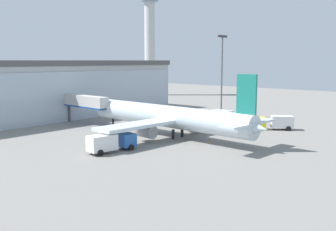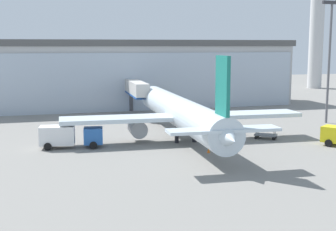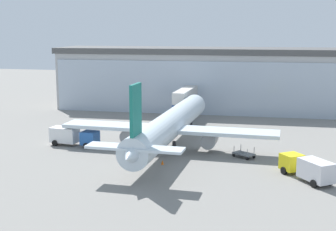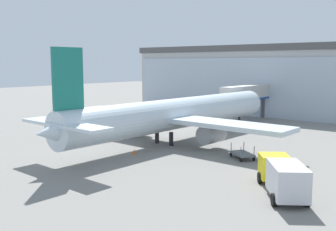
% 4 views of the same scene
% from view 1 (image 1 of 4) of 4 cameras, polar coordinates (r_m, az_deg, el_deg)
% --- Properties ---
extents(ground, '(240.00, 240.00, 0.00)m').
position_cam_1_polar(ground, '(65.91, 2.57, -3.40)').
color(ground, gray).
extents(terminal_building, '(63.99, 15.50, 13.04)m').
position_cam_1_polar(terminal_building, '(93.43, -15.64, 3.71)').
color(terminal_building, '#AAAAAA').
rests_on(terminal_building, ground).
extents(jet_bridge, '(2.59, 14.32, 5.94)m').
position_cam_1_polar(jet_bridge, '(82.43, -12.28, 1.93)').
color(jet_bridge, beige).
rests_on(jet_bridge, ground).
extents(control_tower, '(6.76, 6.76, 39.28)m').
position_cam_1_polar(control_tower, '(149.75, -2.68, 11.66)').
color(control_tower, beige).
rests_on(control_tower, ground).
extents(apron_light_mast, '(3.20, 0.40, 18.67)m').
position_cam_1_polar(apron_light_mast, '(90.90, 7.82, 6.70)').
color(apron_light_mast, '#59595E').
rests_on(apron_light_mast, ground).
extents(airplane, '(30.78, 38.63, 11.08)m').
position_cam_1_polar(airplane, '(67.35, 0.08, -0.19)').
color(airplane, silver).
rests_on(airplane, ground).
extents(catering_truck, '(7.51, 3.21, 2.65)m').
position_cam_1_polar(catering_truck, '(56.75, -8.37, -3.83)').
color(catering_truck, '#2659A5').
rests_on(catering_truck, ground).
extents(fuel_truck, '(6.12, 7.17, 2.65)m').
position_cam_1_polar(fuel_truck, '(76.91, 15.23, -0.93)').
color(fuel_truck, yellow).
rests_on(fuel_truck, ground).
extents(baggage_cart, '(3.21, 2.91, 1.50)m').
position_cam_1_polar(baggage_cart, '(74.55, 7.05, -1.73)').
color(baggage_cart, slate).
rests_on(baggage_cart, ground).
extents(safety_cone_nose, '(0.36, 0.36, 0.55)m').
position_cam_1_polar(safety_cone_nose, '(63.51, 6.10, -3.63)').
color(safety_cone_nose, orange).
rests_on(safety_cone_nose, ground).
extents(safety_cone_wingtip, '(0.36, 0.36, 0.55)m').
position_cam_1_polar(safety_cone_wingtip, '(57.65, -10.03, -4.90)').
color(safety_cone_wingtip, orange).
rests_on(safety_cone_wingtip, ground).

